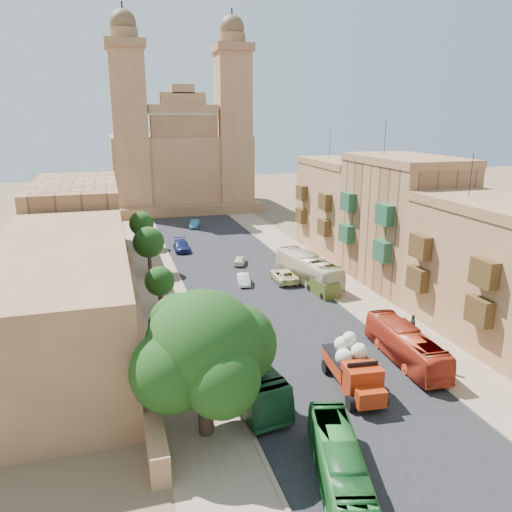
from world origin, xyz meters
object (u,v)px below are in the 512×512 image
ficus_tree (205,352)px  pedestrian_c (413,325)px  street_tree_a (177,323)px  church (181,159)px  bus_green_north (239,370)px  car_blue_a (217,305)px  bus_green_south (339,465)px  car_blue_b (195,224)px  car_dkblue (182,246)px  pedestrian_a (445,361)px  olive_pickup (322,287)px  bus_red_east (406,345)px  street_tree_c (149,242)px  street_tree_d (141,224)px  street_tree_b (160,281)px  bus_cream_east (308,269)px  red_truck (354,367)px  car_white_a (244,279)px

ficus_tree → pedestrian_c: ficus_tree is taller
street_tree_a → church: bearing=81.5°
bus_green_north → car_blue_a: bus_green_north is taller
bus_green_south → car_blue_b: bus_green_south is taller
bus_green_north → car_dkblue: bearing=79.4°
bus_green_north → pedestrian_a: (14.79, -1.86, -0.63)m
ficus_tree → pedestrian_a: ficus_tree is taller
car_blue_a → car_blue_b: bearing=88.9°
olive_pickup → car_blue_b: 36.13m
bus_red_east → street_tree_c: bearing=-55.9°
street_tree_d → pedestrian_c: bearing=-60.9°
street_tree_c → street_tree_d: 12.00m
church → olive_pickup: size_ratio=8.78×
car_blue_a → pedestrian_a: size_ratio=2.24×
street_tree_b → pedestrian_a: 25.65m
street_tree_d → car_blue_a: size_ratio=1.30×
street_tree_b → street_tree_d: street_tree_d is taller
street_tree_a → street_tree_d: street_tree_a is taller
street_tree_b → bus_cream_east: street_tree_b is taller
street_tree_c → bus_green_south: 38.70m
church → red_truck: size_ratio=5.50×
car_blue_a → street_tree_a: bearing=-111.2°
street_tree_d → pedestrian_a: bearing=-66.4°
street_tree_c → bus_green_south: street_tree_c is taller
pedestrian_a → pedestrian_c: pedestrian_a is taller
street_tree_d → car_blue_b: street_tree_d is taller
street_tree_a → pedestrian_a: street_tree_a is taller
car_blue_a → car_dkblue: bearing=95.4°
bus_cream_east → red_truck: bearing=68.7°
olive_pickup → car_dkblue: olive_pickup is taller
street_tree_b → bus_red_east: (16.50, -15.57, -1.57)m
pedestrian_c → street_tree_c: bearing=-125.0°
street_tree_b → red_truck: 21.10m
ficus_tree → car_white_a: 26.99m
car_white_a → car_dkblue: size_ratio=0.69×
bus_cream_east → car_blue_a: 12.86m
car_dkblue → pedestrian_c: pedestrian_c is taller
church → street_tree_c: (-10.00, -42.61, -5.79)m
pedestrian_c → bus_cream_east: bearing=-152.9°
ficus_tree → bus_cream_east: 28.76m
car_blue_a → car_dkblue: car_dkblue is taller
car_blue_a → ficus_tree: bearing=-98.4°
olive_pickup → bus_green_north: (-13.00, -15.75, 0.72)m
street_tree_c → car_dkblue: bearing=61.0°
church → bus_green_south: size_ratio=4.19×
ficus_tree → car_blue_b: size_ratio=2.30×
street_tree_d → olive_pickup: size_ratio=1.25×
car_dkblue → pedestrian_c: (14.76, -32.57, 0.17)m
red_truck → street_tree_d: bearing=104.6°
street_tree_b → bus_green_south: (6.00, -26.15, -1.67)m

